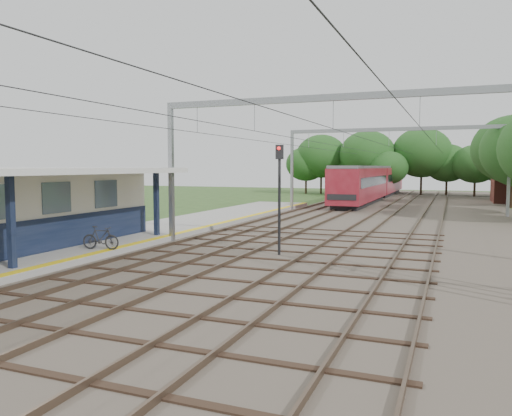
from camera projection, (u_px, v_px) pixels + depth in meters
The scene contains 9 objects.
ballast_bed at pixel (390, 220), 35.83m from camera, with size 18.00×90.00×0.10m, color #473D33.
platform at pixel (119, 239), 25.23m from camera, with size 5.00×52.00×0.35m, color gray.
yellow_stripe at pixel (157, 238), 24.39m from camera, with size 0.45×52.00×0.01m, color yellow.
rail_tracks at pixel (355, 217), 36.74m from camera, with size 11.80×88.00×0.15m.
catenary_system at pixel (373, 140), 31.23m from camera, with size 17.22×88.00×7.00m.
tree_band at pixel (416, 158), 60.60m from camera, with size 31.72×30.88×8.82m.
bicycle at pixel (101, 238), 21.02m from camera, with size 0.47×1.65×0.99m, color black.
train at pixel (374, 181), 58.40m from camera, with size 2.93×36.42×3.84m.
signal_post at pixel (279, 184), 21.00m from camera, with size 0.36×0.31×4.76m.
Camera 1 is at (8.19, -6.68, 3.84)m, focal length 35.00 mm.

